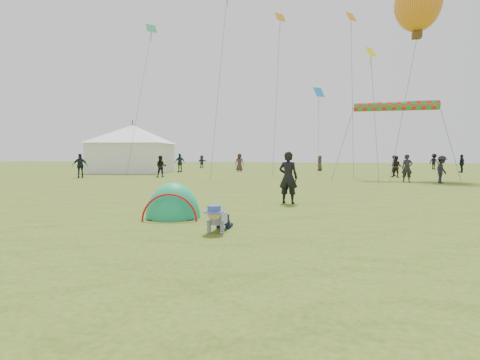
% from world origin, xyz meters
% --- Properties ---
extents(ground, '(140.00, 140.00, 0.00)m').
position_xyz_m(ground, '(0.00, 0.00, 0.00)').
color(ground, '#31540F').
extents(crawling_toddler, '(0.65, 0.88, 0.64)m').
position_xyz_m(crawling_toddler, '(-1.08, -0.40, 0.32)').
color(crawling_toddler, black).
rests_on(crawling_toddler, ground).
extents(popup_tent, '(1.71, 1.51, 1.94)m').
position_xyz_m(popup_tent, '(-2.76, 1.15, 0.00)').
color(popup_tent, '#1A9353').
rests_on(popup_tent, ground).
extents(standing_adult, '(0.75, 0.57, 1.84)m').
position_xyz_m(standing_adult, '(0.11, 4.76, 0.92)').
color(standing_adult, black).
rests_on(standing_adult, ground).
extents(event_marquee, '(8.02, 8.02, 4.81)m').
position_xyz_m(event_marquee, '(-16.09, 24.45, 2.40)').
color(event_marquee, white).
rests_on(event_marquee, ground).
extents(crowd_person_0, '(0.62, 0.71, 1.64)m').
position_xyz_m(crowd_person_0, '(7.11, 22.92, 0.82)').
color(crowd_person_0, black).
rests_on(crowd_person_0, ground).
extents(crowd_person_1, '(0.99, 0.94, 1.61)m').
position_xyz_m(crowd_person_1, '(-20.80, 28.45, 0.80)').
color(crowd_person_1, '#30241F').
rests_on(crowd_person_1, ground).
extents(crowd_person_2, '(0.95, 1.04, 1.71)m').
position_xyz_m(crowd_person_2, '(14.38, 30.02, 0.85)').
color(crowd_person_2, black).
rests_on(crowd_person_2, ground).
extents(crowd_person_3, '(1.13, 1.22, 1.65)m').
position_xyz_m(crowd_person_3, '(8.39, 15.76, 0.82)').
color(crowd_person_3, black).
rests_on(crowd_person_3, ground).
extents(crowd_person_4, '(0.77, 0.92, 1.61)m').
position_xyz_m(crowd_person_4, '(1.40, 31.33, 0.80)').
color(crowd_person_4, '#3F3225').
rests_on(crowd_person_4, ground).
extents(crowd_person_6, '(0.66, 0.46, 1.73)m').
position_xyz_m(crowd_person_6, '(6.62, 16.47, 0.87)').
color(crowd_person_6, black).
rests_on(crowd_person_6, ground).
extents(crowd_person_7, '(0.98, 0.92, 1.62)m').
position_xyz_m(crowd_person_7, '(6.90, 21.16, 0.81)').
color(crowd_person_7, black).
rests_on(crowd_person_7, ground).
extents(crowd_person_8, '(1.07, 0.49, 1.80)m').
position_xyz_m(crowd_person_8, '(-11.91, 25.78, 0.90)').
color(crowd_person_8, '#20333C').
rests_on(crowd_person_8, ground).
extents(crowd_person_9, '(1.22, 1.31, 1.78)m').
position_xyz_m(crowd_person_9, '(14.15, 37.65, 0.89)').
color(crowd_person_9, black).
rests_on(crowd_person_9, ground).
extents(crowd_person_10, '(1.01, 0.81, 1.80)m').
position_xyz_m(crowd_person_10, '(-6.59, 28.59, 0.90)').
color(crowd_person_10, '#462C29').
rests_on(crowd_person_10, ground).
extents(crowd_person_11, '(1.51, 1.16, 1.59)m').
position_xyz_m(crowd_person_11, '(-13.10, 36.65, 0.79)').
color(crowd_person_11, '#2C3645').
rests_on(crowd_person_11, ground).
extents(crowd_person_13, '(0.95, 0.85, 1.63)m').
position_xyz_m(crowd_person_13, '(-10.44, 18.01, 0.81)').
color(crowd_person_13, black).
rests_on(crowd_person_13, ground).
extents(crowd_person_14, '(1.12, 0.89, 1.78)m').
position_xyz_m(crowd_person_14, '(-15.99, 16.10, 0.89)').
color(crowd_person_14, '#1C242F').
rests_on(crowd_person_14, ground).
extents(balloon_kite, '(3.28, 3.28, 4.59)m').
position_xyz_m(balloon_kite, '(8.12, 21.48, 12.46)').
color(balloon_kite, '#F4A50D').
extents(rainbow_tube_kite, '(5.41, 0.64, 0.64)m').
position_xyz_m(rainbow_tube_kite, '(6.25, 18.63, 4.98)').
color(rainbow_tube_kite, red).
extents(diamond_kite_1, '(0.98, 0.98, 0.80)m').
position_xyz_m(diamond_kite_1, '(3.66, 24.01, 12.91)').
color(diamond_kite_1, orange).
extents(diamond_kite_4, '(1.14, 1.14, 0.93)m').
position_xyz_m(diamond_kite_4, '(1.19, 27.97, 7.56)').
color(diamond_kite_4, '#177ECC').
extents(diamond_kite_7, '(1.02, 1.02, 0.84)m').
position_xyz_m(diamond_kite_7, '(-2.29, 25.72, 13.89)').
color(diamond_kite_7, orange).
extents(diamond_kite_8, '(0.89, 0.89, 0.72)m').
position_xyz_m(diamond_kite_8, '(4.74, 19.93, 8.98)').
color(diamond_kite_8, yellow).
extents(diamond_kite_9, '(0.97, 0.97, 0.79)m').
position_xyz_m(diamond_kite_9, '(-13.57, 23.46, 12.95)').
color(diamond_kite_9, '#1C964E').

